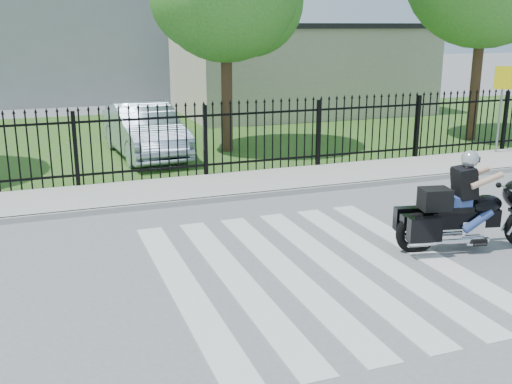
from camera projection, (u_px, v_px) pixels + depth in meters
name	position (u px, v px, depth m)	size (l,w,h in m)	color
ground	(312.00, 269.00, 9.17)	(120.00, 120.00, 0.00)	slate
crosswalk	(312.00, 269.00, 9.17)	(5.00, 5.50, 0.01)	silver
sidewalk	(218.00, 187.00, 13.68)	(40.00, 2.00, 0.12)	#ADAAA3
curb	(231.00, 198.00, 12.77)	(40.00, 0.12, 0.12)	#ADAAA3
grass_strip	(158.00, 137.00, 20.02)	(40.00, 12.00, 0.02)	#2A5A1E
iron_fence	(205.00, 143.00, 14.35)	(26.00, 0.04, 1.80)	black
building_low	(300.00, 71.00, 25.50)	(10.00, 6.00, 3.50)	#BBB19B
building_low_roof	(301.00, 26.00, 25.00)	(10.20, 6.20, 0.20)	black
motorcycle_rider	(468.00, 209.00, 9.84)	(2.57, 1.17, 1.72)	black
parked_car	(145.00, 130.00, 16.90)	(1.58, 4.52, 1.49)	#9DAFC6
traffic_sign	(503.00, 91.00, 16.66)	(0.50, 0.24, 2.41)	gray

